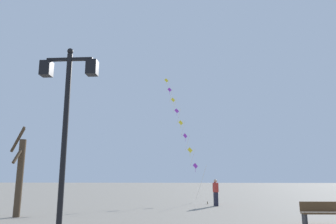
{
  "coord_description": "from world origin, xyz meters",
  "views": [
    {
      "loc": [
        1.17,
        -0.39,
        1.88
      ],
      "look_at": [
        -0.26,
        22.75,
        6.64
      ],
      "focal_mm": 33.76,
      "sensor_mm": 36.0,
      "label": 1
    }
  ],
  "objects_px": {
    "twin_lantern_lamp_post": "(67,108)",
    "park_bench": "(322,213)",
    "kite_flyer": "(216,192)",
    "kite_train": "(181,124)",
    "bare_tree": "(19,172)"
  },
  "relations": [
    {
      "from": "kite_train",
      "to": "kite_flyer",
      "type": "distance_m",
      "value": 8.57
    },
    {
      "from": "twin_lantern_lamp_post",
      "to": "kite_flyer",
      "type": "distance_m",
      "value": 14.84
    },
    {
      "from": "twin_lantern_lamp_post",
      "to": "park_bench",
      "type": "relative_size",
      "value": 3.25
    },
    {
      "from": "twin_lantern_lamp_post",
      "to": "kite_flyer",
      "type": "bearing_deg",
      "value": 70.32
    },
    {
      "from": "park_bench",
      "to": "kite_flyer",
      "type": "bearing_deg",
      "value": 111.39
    },
    {
      "from": "kite_train",
      "to": "bare_tree",
      "type": "relative_size",
      "value": 2.75
    },
    {
      "from": "twin_lantern_lamp_post",
      "to": "kite_flyer",
      "type": "height_order",
      "value": "twin_lantern_lamp_post"
    },
    {
      "from": "bare_tree",
      "to": "park_bench",
      "type": "height_order",
      "value": "bare_tree"
    },
    {
      "from": "twin_lantern_lamp_post",
      "to": "kite_train",
      "type": "height_order",
      "value": "kite_train"
    },
    {
      "from": "twin_lantern_lamp_post",
      "to": "park_bench",
      "type": "height_order",
      "value": "twin_lantern_lamp_post"
    },
    {
      "from": "twin_lantern_lamp_post",
      "to": "kite_flyer",
      "type": "xyz_separation_m",
      "value": [
        4.92,
        13.74,
        -2.72
      ]
    },
    {
      "from": "kite_flyer",
      "to": "park_bench",
      "type": "xyz_separation_m",
      "value": [
        3.5,
        -8.02,
        -0.45
      ]
    },
    {
      "from": "twin_lantern_lamp_post",
      "to": "kite_train",
      "type": "relative_size",
      "value": 0.44
    },
    {
      "from": "kite_train",
      "to": "kite_flyer",
      "type": "xyz_separation_m",
      "value": [
        2.35,
        -6.08,
        -5.56
      ]
    },
    {
      "from": "park_bench",
      "to": "twin_lantern_lamp_post",
      "type": "bearing_deg",
      "value": -148.03
    }
  ]
}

